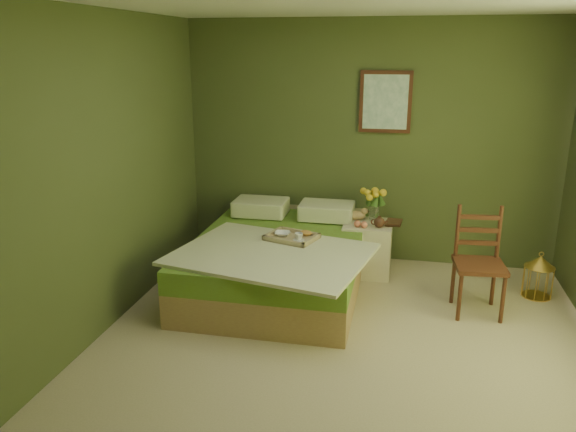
% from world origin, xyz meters
% --- Properties ---
extents(floor, '(4.50, 4.50, 0.00)m').
position_xyz_m(floor, '(0.00, 0.00, 0.00)').
color(floor, '#C2AD8C').
rests_on(floor, ground).
extents(wall_back, '(4.00, 0.00, 4.00)m').
position_xyz_m(wall_back, '(0.00, 2.25, 1.30)').
color(wall_back, '#4B562D').
rests_on(wall_back, floor).
extents(wall_left, '(0.00, 4.50, 4.50)m').
position_xyz_m(wall_left, '(-2.00, 0.00, 1.30)').
color(wall_left, '#4B562D').
rests_on(wall_left, floor).
extents(wall_art, '(0.54, 0.04, 0.64)m').
position_xyz_m(wall_art, '(0.15, 2.22, 1.75)').
color(wall_art, '#3B1F10').
rests_on(wall_art, wall_back).
extents(bed, '(1.87, 2.36, 1.46)m').
position_xyz_m(bed, '(-0.76, 1.26, 0.32)').
color(bed, tan).
rests_on(bed, floor).
extents(nightstand, '(0.50, 0.50, 0.97)m').
position_xyz_m(nightstand, '(0.06, 1.81, 0.35)').
color(nightstand, beige).
rests_on(nightstand, floor).
extents(chair, '(0.46, 0.46, 0.95)m').
position_xyz_m(chair, '(1.09, 1.13, 0.53)').
color(chair, '#3B1F10').
rests_on(chair, floor).
extents(birdcage, '(0.27, 0.27, 0.41)m').
position_xyz_m(birdcage, '(1.70, 1.52, 0.20)').
color(birdcage, gold).
rests_on(birdcage, floor).
extents(book_lower, '(0.17, 0.23, 0.02)m').
position_xyz_m(book_lower, '(0.23, 1.81, 0.55)').
color(book_lower, '#381E0F').
rests_on(book_lower, nightstand).
extents(book_upper, '(0.19, 0.24, 0.02)m').
position_xyz_m(book_upper, '(0.23, 1.81, 0.57)').
color(book_upper, '#472819').
rests_on(book_upper, nightstand).
extents(cereal_bowl, '(0.16, 0.16, 0.04)m').
position_xyz_m(cereal_bowl, '(-0.72, 1.17, 0.58)').
color(cereal_bowl, white).
rests_on(cereal_bowl, bed).
extents(coffee_cup, '(0.09, 0.09, 0.07)m').
position_xyz_m(coffee_cup, '(-0.54, 1.06, 0.60)').
color(coffee_cup, white).
rests_on(coffee_cup, bed).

